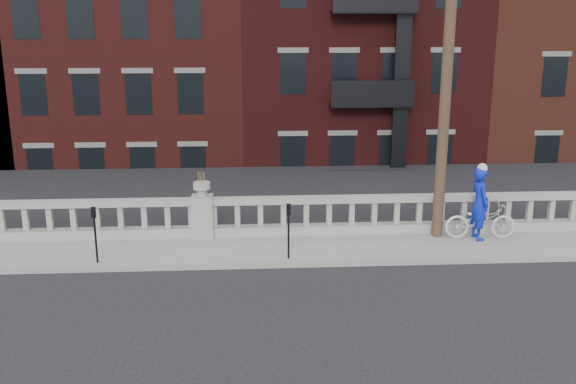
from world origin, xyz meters
name	(u,v)px	position (x,y,z in m)	size (l,w,h in m)	color
ground	(191,304)	(0.00, 0.00, 0.00)	(120.00, 120.00, 0.00)	black
sidewalk	(201,251)	(0.00, 3.00, 0.07)	(32.00, 2.20, 0.15)	gray
balustrade	(203,218)	(0.00, 3.95, 0.64)	(28.00, 0.34, 1.03)	gray
planter_pedestal	(203,211)	(0.00, 3.95, 0.83)	(0.55, 0.55, 1.76)	gray
lower_level	(236,80)	(0.56, 23.04, 2.63)	(80.00, 44.00, 20.80)	#605E59
utility_pole	(449,39)	(6.20, 3.60, 5.24)	(1.60, 0.28, 10.00)	#422D1E
parking_meter_c	(95,228)	(-2.37, 2.15, 1.00)	(0.10, 0.09, 1.36)	black
parking_meter_d	(289,225)	(2.16, 2.15, 1.00)	(0.10, 0.09, 1.36)	black
bicycle	(480,220)	(7.26, 3.35, 0.63)	(0.64, 1.84, 0.96)	silver
cyclist	(480,204)	(7.18, 3.30, 1.10)	(0.70, 0.46, 1.91)	#0C21C0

